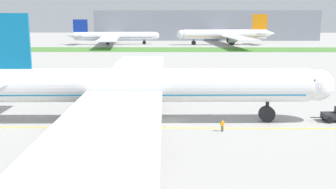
# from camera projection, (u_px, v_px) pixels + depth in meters

# --- Properties ---
(ground_plane) EXTENTS (600.00, 600.00, 0.00)m
(ground_plane) POSITION_uv_depth(u_px,v_px,m) (169.00, 122.00, 57.76)
(ground_plane) COLOR #ADAAA5
(ground_plane) RESTS_ON ground
(apron_taxi_line) EXTENTS (280.00, 0.36, 0.01)m
(apron_taxi_line) POSITION_uv_depth(u_px,v_px,m) (168.00, 128.00, 54.47)
(apron_taxi_line) COLOR yellow
(apron_taxi_line) RESTS_ON ground
(grass_median_strip) EXTENTS (320.00, 24.00, 0.10)m
(grass_median_strip) POSITION_uv_depth(u_px,v_px,m) (172.00, 49.00, 178.49)
(grass_median_strip) COLOR #4C8438
(grass_median_strip) RESTS_ON ground
(airliner_foreground) EXTENTS (55.73, 90.13, 15.49)m
(airliner_foreground) POSITION_uv_depth(u_px,v_px,m) (136.00, 86.00, 56.59)
(airliner_foreground) COLOR white
(airliner_foreground) RESTS_ON ground
(ground_crew_wingwalker_port) EXTENTS (0.55, 0.37, 1.63)m
(ground_crew_wingwalker_port) POSITION_uv_depth(u_px,v_px,m) (222.00, 124.00, 52.63)
(ground_crew_wingwalker_port) COLOR black
(ground_crew_wingwalker_port) RESTS_ON ground
(ground_crew_marshaller_front) EXTENTS (0.52, 0.45, 1.71)m
(ground_crew_marshaller_front) POSITION_uv_depth(u_px,v_px,m) (51.00, 144.00, 44.42)
(ground_crew_marshaller_front) COLOR black
(ground_crew_marshaller_front) RESTS_ON ground
(service_truck_baggage_loader) EXTENTS (5.64, 3.27, 2.51)m
(service_truck_baggage_loader) POSITION_uv_depth(u_px,v_px,m) (298.00, 74.00, 95.17)
(service_truck_baggage_loader) COLOR yellow
(service_truck_baggage_loader) RESTS_ON ground
(parked_airliner_far_centre) EXTENTS (48.28, 78.84, 13.04)m
(parked_airliner_far_centre) POSITION_uv_depth(u_px,v_px,m) (113.00, 36.00, 208.35)
(parked_airliner_far_centre) COLOR white
(parked_airliner_far_centre) RESTS_ON ground
(parked_airliner_far_right) EXTENTS (51.55, 82.73, 15.73)m
(parked_airliner_far_right) POSITION_uv_depth(u_px,v_px,m) (227.00, 35.00, 206.00)
(parked_airliner_far_right) COLOR white
(parked_airliner_far_right) RESTS_ON ground
(terminal_building) EXTENTS (136.39, 20.00, 18.00)m
(terminal_building) POSITION_uv_depth(u_px,v_px,m) (206.00, 25.00, 248.33)
(terminal_building) COLOR gray
(terminal_building) RESTS_ON ground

